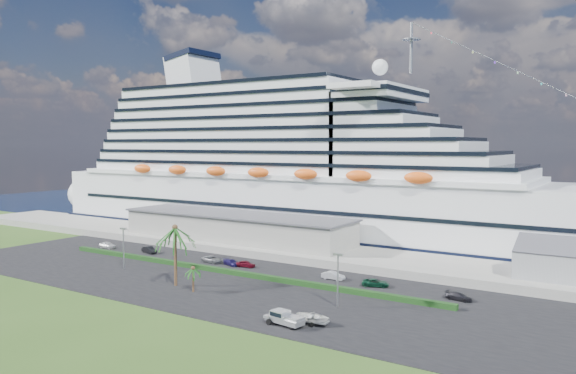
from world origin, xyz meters
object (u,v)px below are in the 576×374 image
Objects in this scene: pickup_truck at (284,318)px; boat_trailer at (312,317)px; cruise_ship at (299,174)px; parked_car_3 at (231,262)px.

boat_trailer is (3.15, 2.35, -0.01)m from pickup_truck.
cruise_ship is 45.71m from parked_car_3.
parked_car_3 is at bearing 139.06° from pickup_truck.
cruise_ship is 79.97m from pickup_truck.
cruise_ship is 32.63× the size of boat_trailer.
parked_car_3 is 39.73m from pickup_truck.
parked_car_3 is at bearing -77.26° from cruise_ship.
pickup_truck is at bearing -59.81° from cruise_ship.
cruise_ship reaches higher than parked_car_3.
pickup_truck is 1.01× the size of boat_trailer.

